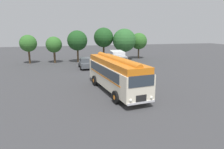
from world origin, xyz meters
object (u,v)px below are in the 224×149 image
(vintage_bus, at_px, (116,73))
(car_mid_left, at_px, (103,63))
(box_van, at_px, (118,58))
(car_near_left, at_px, (85,63))

(vintage_bus, xyz_separation_m, car_mid_left, (1.13, 12.25, -1.05))
(car_mid_left, xyz_separation_m, box_van, (2.79, 1.03, 0.52))
(car_mid_left, bearing_deg, vintage_bus, -95.28)
(car_mid_left, distance_m, box_van, 3.02)
(car_near_left, bearing_deg, vintage_bus, -83.35)
(vintage_bus, height_order, box_van, vintage_bus)
(vintage_bus, bearing_deg, box_van, 73.55)
(car_mid_left, height_order, box_van, box_van)
(box_van, bearing_deg, vintage_bus, -106.45)
(box_van, bearing_deg, car_near_left, -176.41)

